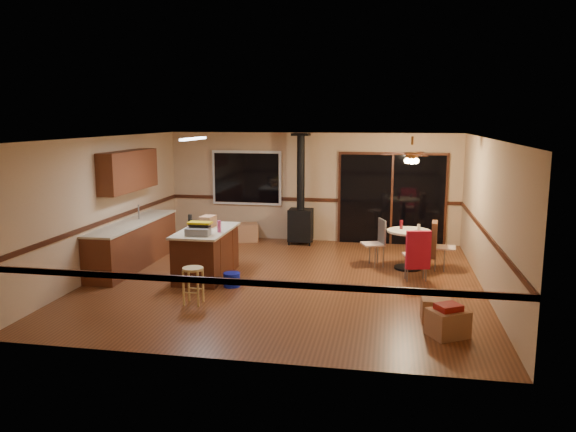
% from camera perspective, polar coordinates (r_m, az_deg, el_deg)
% --- Properties ---
extents(floor, '(7.00, 7.00, 0.00)m').
position_cam_1_polar(floor, '(10.38, -0.30, -6.55)').
color(floor, brown).
rests_on(floor, ground).
extents(ceiling, '(7.00, 7.00, 0.00)m').
position_cam_1_polar(ceiling, '(9.96, -0.31, 7.95)').
color(ceiling, silver).
rests_on(ceiling, ground).
extents(wall_back, '(7.00, 0.00, 7.00)m').
position_cam_1_polar(wall_back, '(13.51, 2.44, 2.94)').
color(wall_back, tan).
rests_on(wall_back, ground).
extents(wall_front, '(7.00, 0.00, 7.00)m').
position_cam_1_polar(wall_front, '(6.75, -5.82, -4.25)').
color(wall_front, tan).
rests_on(wall_front, ground).
extents(wall_left, '(0.00, 7.00, 7.00)m').
position_cam_1_polar(wall_left, '(11.27, -18.09, 1.05)').
color(wall_left, tan).
rests_on(wall_left, ground).
extents(wall_right, '(0.00, 7.00, 7.00)m').
position_cam_1_polar(wall_right, '(10.06, 19.69, -0.07)').
color(wall_right, tan).
rests_on(wall_right, ground).
extents(chair_rail, '(7.00, 7.00, 0.08)m').
position_cam_1_polar(chair_rail, '(10.14, -0.30, -1.12)').
color(chair_rail, '#37180D').
rests_on(chair_rail, ground).
extents(window, '(1.72, 0.10, 1.32)m').
position_cam_1_polar(window, '(13.75, -4.22, 3.89)').
color(window, black).
rests_on(window, ground).
extents(sliding_door, '(2.52, 0.10, 2.10)m').
position_cam_1_polar(sliding_door, '(13.37, 10.50, 1.63)').
color(sliding_door, black).
rests_on(sliding_door, ground).
extents(lower_cabinets, '(0.60, 3.00, 0.86)m').
position_cam_1_polar(lower_cabinets, '(11.72, -15.41, -2.81)').
color(lower_cabinets, '#5B2A17').
rests_on(lower_cabinets, ground).
extents(countertop, '(0.64, 3.04, 0.04)m').
position_cam_1_polar(countertop, '(11.64, -15.51, -0.65)').
color(countertop, beige).
rests_on(countertop, lower_cabinets).
extents(upper_cabinets, '(0.35, 2.00, 0.80)m').
position_cam_1_polar(upper_cabinets, '(11.73, -15.87, 4.45)').
color(upper_cabinets, '#5B2A17').
rests_on(upper_cabinets, ground).
extents(kitchen_island, '(0.88, 1.68, 0.90)m').
position_cam_1_polar(kitchen_island, '(10.63, -8.29, -3.73)').
color(kitchen_island, '#431E10').
rests_on(kitchen_island, ground).
extents(wood_stove, '(0.55, 0.50, 2.52)m').
position_cam_1_polar(wood_stove, '(13.18, 1.29, 0.26)').
color(wood_stove, black).
rests_on(wood_stove, ground).
extents(ceiling_fan, '(0.24, 0.24, 0.55)m').
position_cam_1_polar(ceiling_fan, '(11.03, 12.47, 5.90)').
color(ceiling_fan, brown).
rests_on(ceiling_fan, ceiling).
extents(fluorescent_strip, '(0.10, 1.20, 0.04)m').
position_cam_1_polar(fluorescent_strip, '(10.72, -9.59, 7.74)').
color(fluorescent_strip, white).
rests_on(fluorescent_strip, ceiling).
extents(toolbox_grey, '(0.43, 0.25, 0.13)m').
position_cam_1_polar(toolbox_grey, '(10.01, -9.13, -1.60)').
color(toolbox_grey, slate).
rests_on(toolbox_grey, kitchen_island).
extents(toolbox_black, '(0.35, 0.18, 0.19)m').
position_cam_1_polar(toolbox_black, '(10.11, -8.91, -1.31)').
color(toolbox_black, black).
rests_on(toolbox_black, kitchen_island).
extents(toolbox_yellow_lid, '(0.42, 0.22, 0.03)m').
position_cam_1_polar(toolbox_yellow_lid, '(10.09, -8.93, -0.69)').
color(toolbox_yellow_lid, gold).
rests_on(toolbox_yellow_lid, toolbox_black).
extents(box_on_island, '(0.27, 0.34, 0.21)m').
position_cam_1_polar(box_on_island, '(10.77, -8.15, -0.55)').
color(box_on_island, '#9D6A46').
rests_on(box_on_island, kitchen_island).
extents(bottle_dark, '(0.10, 0.10, 0.28)m').
position_cam_1_polar(bottle_dark, '(10.59, -9.90, -0.58)').
color(bottle_dark, black).
rests_on(bottle_dark, kitchen_island).
extents(bottle_pink, '(0.08, 0.08, 0.22)m').
position_cam_1_polar(bottle_pink, '(10.24, -7.01, -1.05)').
color(bottle_pink, '#D84C8C').
rests_on(bottle_pink, kitchen_island).
extents(bottle_white, '(0.06, 0.06, 0.16)m').
position_cam_1_polar(bottle_white, '(10.81, -7.70, -0.63)').
color(bottle_white, white).
rests_on(bottle_white, kitchen_island).
extents(bar_stool, '(0.40, 0.40, 0.60)m').
position_cam_1_polar(bar_stool, '(9.15, -9.60, -7.01)').
color(bar_stool, tan).
rests_on(bar_stool, floor).
extents(blue_bucket, '(0.35, 0.35, 0.25)m').
position_cam_1_polar(blue_bucket, '(10.03, -5.73, -6.45)').
color(blue_bucket, '#0C1AB0').
rests_on(blue_bucket, floor).
extents(dining_table, '(0.85, 0.85, 0.78)m').
position_cam_1_polar(dining_table, '(11.27, 12.14, -2.66)').
color(dining_table, black).
rests_on(dining_table, ground).
extents(glass_red, '(0.07, 0.07, 0.18)m').
position_cam_1_polar(glass_red, '(11.30, 11.43, -0.85)').
color(glass_red, '#590C14').
rests_on(glass_red, dining_table).
extents(glass_cream, '(0.06, 0.06, 0.13)m').
position_cam_1_polar(glass_cream, '(11.17, 13.13, -1.16)').
color(glass_cream, beige).
rests_on(glass_cream, dining_table).
extents(chair_left, '(0.52, 0.52, 0.51)m').
position_cam_1_polar(chair_left, '(11.39, 9.11, -2.13)').
color(chair_left, '#C2A390').
rests_on(chair_left, ground).
extents(chair_near, '(0.51, 0.54, 0.70)m').
position_cam_1_polar(chair_near, '(10.41, 13.05, -3.37)').
color(chair_near, '#C2A390').
rests_on(chair_near, ground).
extents(chair_right, '(0.50, 0.46, 0.70)m').
position_cam_1_polar(chair_right, '(11.36, 14.76, -2.33)').
color(chair_right, '#C2A390').
rests_on(chair_right, ground).
extents(box_under_window, '(0.64, 0.57, 0.43)m').
position_cam_1_polar(box_under_window, '(13.59, -4.25, -1.67)').
color(box_under_window, '#9D6A46').
rests_on(box_under_window, floor).
extents(box_corner_a, '(0.63, 0.60, 0.37)m').
position_cam_1_polar(box_corner_a, '(8.09, 15.92, -10.42)').
color(box_corner_a, '#9D6A46').
rests_on(box_corner_a, floor).
extents(box_corner_b, '(0.44, 0.38, 0.34)m').
position_cam_1_polar(box_corner_b, '(8.63, 14.79, -9.18)').
color(box_corner_b, '#9D6A46').
rests_on(box_corner_b, floor).
extents(box_small_red, '(0.41, 0.39, 0.08)m').
position_cam_1_polar(box_small_red, '(8.02, 15.99, -8.89)').
color(box_small_red, maroon).
rests_on(box_small_red, box_corner_a).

